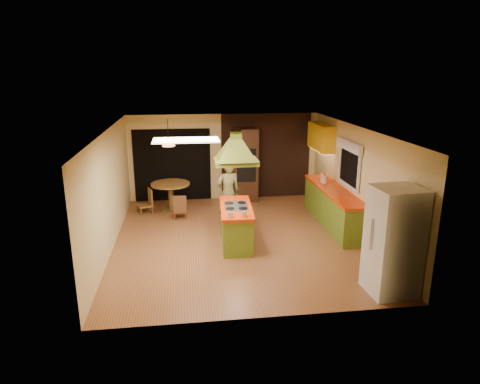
{
  "coord_description": "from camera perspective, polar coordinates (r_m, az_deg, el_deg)",
  "views": [
    {
      "loc": [
        -1.13,
        -9.02,
        3.74
      ],
      "look_at": [
        0.04,
        -0.14,
        1.15
      ],
      "focal_mm": 32.0,
      "sensor_mm": 36.0,
      "label": 1
    }
  ],
  "objects": [
    {
      "name": "chair_left",
      "position": [
        11.72,
        -12.6,
        -1.2
      ],
      "size": [
        0.46,
        0.46,
        0.66
      ],
      "primitive_type": null,
      "rotation": [
        0.0,
        0.0,
        -1.23
      ],
      "color": "brown",
      "rests_on": "ground"
    },
    {
      "name": "window_right",
      "position": [
        10.36,
        14.41,
        4.65
      ],
      "size": [
        0.12,
        1.35,
        1.06
      ],
      "color": "black",
      "rests_on": "room_walls"
    },
    {
      "name": "canister_medium",
      "position": [
        11.23,
        11.1,
        1.83
      ],
      "size": [
        0.19,
        0.19,
        0.21
      ],
      "primitive_type": "cylinder",
      "rotation": [
        0.0,
        0.0,
        -0.27
      ],
      "color": "#F7DFC6",
      "rests_on": "right_counter"
    },
    {
      "name": "pendant_lamp",
      "position": [
        11.41,
        -9.52,
        6.62
      ],
      "size": [
        0.44,
        0.44,
        0.22
      ],
      "primitive_type": "cone",
      "rotation": [
        0.0,
        0.0,
        0.35
      ],
      "color": "#FF9E3F",
      "rests_on": "ceiling_plane"
    },
    {
      "name": "canister_small",
      "position": [
        11.27,
        11.03,
        1.78
      ],
      "size": [
        0.15,
        0.15,
        0.17
      ],
      "primitive_type": "cylinder",
      "rotation": [
        0.0,
        0.0,
        -0.14
      ],
      "color": "#FFF4CD",
      "rests_on": "right_counter"
    },
    {
      "name": "wall_oven",
      "position": [
        12.38,
        0.66,
        3.62
      ],
      "size": [
        0.71,
        0.62,
        2.12
      ],
      "rotation": [
        0.0,
        0.0,
        0.03
      ],
      "color": "#452616",
      "rests_on": "ground"
    },
    {
      "name": "refrigerator",
      "position": [
        7.7,
        19.82,
        -6.2
      ],
      "size": [
        0.82,
        0.78,
        1.88
      ],
      "primitive_type": "cube",
      "rotation": [
        0.0,
        0.0,
        0.07
      ],
      "color": "silver",
      "rests_on": "ground"
    },
    {
      "name": "range_hood",
      "position": [
        8.97,
        -0.55,
        6.6
      ],
      "size": [
        0.91,
        0.66,
        0.78
      ],
      "rotation": [
        0.0,
        0.0,
        0.01
      ],
      "color": "#5C6318",
      "rests_on": "ceiling_plane"
    },
    {
      "name": "right_counter",
      "position": [
        10.78,
        12.32,
        -1.97
      ],
      "size": [
        0.62,
        3.05,
        0.92
      ],
      "color": "olive",
      "rests_on": "ground"
    },
    {
      "name": "ground",
      "position": [
        9.83,
        -0.31,
        -6.24
      ],
      "size": [
        6.5,
        6.5,
        0.0
      ],
      "primitive_type": "plane",
      "color": "#985A32",
      "rests_on": "ground"
    },
    {
      "name": "upper_cabinets",
      "position": [
        11.95,
        10.74,
        7.23
      ],
      "size": [
        0.34,
        1.4,
        0.7
      ],
      "primitive_type": "cube",
      "color": "yellow",
      "rests_on": "room_walls"
    },
    {
      "name": "ceiling_plane",
      "position": [
        9.18,
        -0.33,
        8.35
      ],
      "size": [
        6.5,
        6.5,
        0.0
      ],
      "primitive_type": "plane",
      "rotation": [
        3.14,
        0.0,
        0.0
      ],
      "color": "silver",
      "rests_on": "room_walls"
    },
    {
      "name": "man",
      "position": [
        10.45,
        -1.6,
        -0.11
      ],
      "size": [
        0.67,
        0.51,
        1.64
      ],
      "primitive_type": "imported",
      "rotation": [
        0.0,
        0.0,
        3.36
      ],
      "color": "brown",
      "rests_on": "ground"
    },
    {
      "name": "nook_opening",
      "position": [
        12.55,
        -9.0,
        3.54
      ],
      "size": [
        2.2,
        0.03,
        2.1
      ],
      "primitive_type": "cube",
      "color": "black",
      "rests_on": "ground"
    },
    {
      "name": "brick_panel",
      "position": [
        12.73,
        3.47,
        4.81
      ],
      "size": [
        2.64,
        0.03,
        2.5
      ],
      "primitive_type": "cube",
      "color": "#381E14",
      "rests_on": "ground"
    },
    {
      "name": "room_walls",
      "position": [
        9.43,
        -0.32,
        0.8
      ],
      "size": [
        5.5,
        6.5,
        6.5
      ],
      "color": "beige",
      "rests_on": "ground"
    },
    {
      "name": "kitchen_island",
      "position": [
        9.45,
        -0.52,
        -4.37
      ],
      "size": [
        0.78,
        1.73,
        0.87
      ],
      "rotation": [
        0.0,
        0.0,
        -0.06
      ],
      "color": "olive",
      "rests_on": "ground"
    },
    {
      "name": "canister_large",
      "position": [
        11.14,
        11.25,
        1.67
      ],
      "size": [
        0.17,
        0.17,
        0.2
      ],
      "primitive_type": "cylinder",
      "rotation": [
        0.0,
        0.0,
        0.37
      ],
      "color": "beige",
      "rests_on": "right_counter"
    },
    {
      "name": "fluor_panel",
      "position": [
        7.92,
        -7.21,
        6.88
      ],
      "size": [
        1.2,
        0.6,
        0.03
      ],
      "primitive_type": "cube",
      "color": "white",
      "rests_on": "ceiling_plane"
    },
    {
      "name": "chair_near",
      "position": [
        11.14,
        -7.96,
        -1.89
      ],
      "size": [
        0.38,
        0.38,
        0.65
      ],
      "primitive_type": null,
      "rotation": [
        0.0,
        0.0,
        3.08
      ],
      "color": "brown",
      "rests_on": "ground"
    },
    {
      "name": "dining_table",
      "position": [
        11.71,
        -9.22,
        0.09
      ],
      "size": [
        1.04,
        1.04,
        0.78
      ],
      "rotation": [
        0.0,
        0.0,
        0.18
      ],
      "color": "brown",
      "rests_on": "ground"
    }
  ]
}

